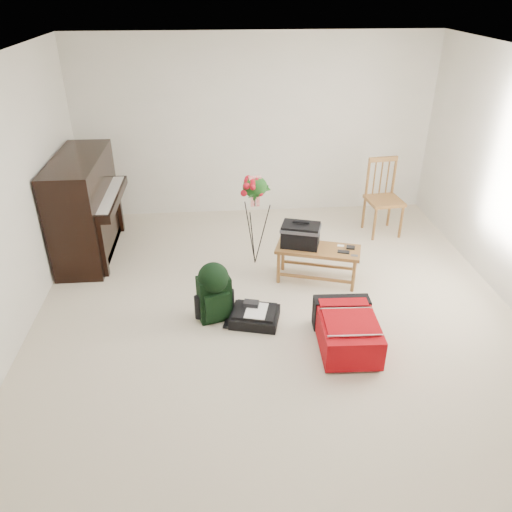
{
  "coord_description": "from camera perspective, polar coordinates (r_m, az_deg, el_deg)",
  "views": [
    {
      "loc": [
        -0.57,
        -4.17,
        3.08
      ],
      "look_at": [
        -0.19,
        0.35,
        0.54
      ],
      "focal_mm": 35.0,
      "sensor_mm": 36.0,
      "label": 1
    }
  ],
  "objects": [
    {
      "name": "green_backpack",
      "position": [
        5.02,
        -4.84,
        -3.81
      ],
      "size": [
        0.36,
        0.34,
        0.64
      ],
      "rotation": [
        0.0,
        0.0,
        0.27
      ],
      "color": "black",
      "rests_on": "floor"
    },
    {
      "name": "wall_back",
      "position": [
        7.18,
        -0.05,
        14.47
      ],
      "size": [
        5.0,
        0.04,
        2.5
      ],
      "primitive_type": "cube",
      "color": "white",
      "rests_on": "floor"
    },
    {
      "name": "red_suitcase",
      "position": [
        4.86,
        10.21,
        -8.0
      ],
      "size": [
        0.55,
        0.8,
        0.34
      ],
      "rotation": [
        0.0,
        0.0,
        -0.04
      ],
      "color": "red",
      "rests_on": "floor"
    },
    {
      "name": "black_duffel",
      "position": [
        5.11,
        -0.15,
        -6.83
      ],
      "size": [
        0.56,
        0.49,
        0.2
      ],
      "rotation": [
        0.0,
        0.0,
        -0.25
      ],
      "color": "black",
      "rests_on": "floor"
    },
    {
      "name": "piano",
      "position": [
        6.49,
        -18.87,
        5.11
      ],
      "size": [
        0.71,
        1.5,
        1.25
      ],
      "color": "black",
      "rests_on": "floor"
    },
    {
      "name": "ceiling",
      "position": [
        4.25,
        3.2,
        21.32
      ],
      "size": [
        5.0,
        5.5,
        0.01
      ],
      "primitive_type": "cube",
      "color": "white",
      "rests_on": "wall_back"
    },
    {
      "name": "floor",
      "position": [
        5.22,
        2.44,
        -7.0
      ],
      "size": [
        5.0,
        5.5,
        0.01
      ],
      "primitive_type": "cube",
      "color": "beige",
      "rests_on": "ground"
    },
    {
      "name": "dining_chair",
      "position": [
        6.95,
        14.39,
        6.44
      ],
      "size": [
        0.49,
        0.49,
        1.02
      ],
      "rotation": [
        0.0,
        0.0,
        0.11
      ],
      "color": "#976431",
      "rests_on": "floor"
    },
    {
      "name": "bench",
      "position": [
        5.59,
        5.71,
        1.72
      ],
      "size": [
        1.01,
        0.64,
        0.72
      ],
      "rotation": [
        0.0,
        0.0,
        -0.3
      ],
      "color": "#976431",
      "rests_on": "floor"
    },
    {
      "name": "flower_stand",
      "position": [
        5.91,
        -0.12,
        4.01
      ],
      "size": [
        0.4,
        0.4,
        1.16
      ],
      "rotation": [
        0.0,
        0.0,
        0.12
      ],
      "color": "black",
      "rests_on": "floor"
    }
  ]
}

